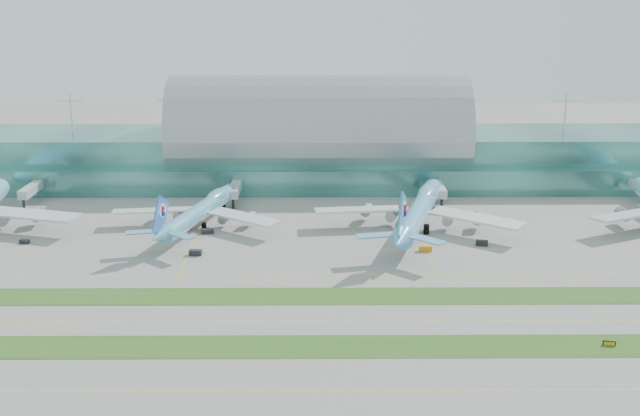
{
  "coord_description": "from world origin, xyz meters",
  "views": [
    {
      "loc": [
        -1.67,
        -192.26,
        78.46
      ],
      "look_at": [
        0.0,
        55.0,
        9.0
      ],
      "focal_mm": 45.0,
      "sensor_mm": 36.0,
      "label": 1
    }
  ],
  "objects_px": {
    "terminal": "(319,147)",
    "taxiway_sign_east": "(609,343)",
    "airliner_c": "(419,210)",
    "airliner_b": "(200,210)"
  },
  "relations": [
    {
      "from": "terminal",
      "to": "airliner_c",
      "type": "relative_size",
      "value": 4.39
    },
    {
      "from": "airliner_b",
      "to": "airliner_c",
      "type": "height_order",
      "value": "airliner_c"
    },
    {
      "from": "terminal",
      "to": "taxiway_sign_east",
      "type": "relative_size",
      "value": 119.1
    },
    {
      "from": "airliner_b",
      "to": "taxiway_sign_east",
      "type": "bearing_deg",
      "value": -26.74
    },
    {
      "from": "airliner_b",
      "to": "taxiway_sign_east",
      "type": "xyz_separation_m",
      "value": [
        104.13,
        -92.18,
        -5.14
      ]
    },
    {
      "from": "terminal",
      "to": "taxiway_sign_east",
      "type": "height_order",
      "value": "terminal"
    },
    {
      "from": "airliner_c",
      "to": "taxiway_sign_east",
      "type": "xyz_separation_m",
      "value": [
        31.59,
        -89.06,
        -6.11
      ]
    },
    {
      "from": "airliner_b",
      "to": "airliner_c",
      "type": "bearing_deg",
      "value": 12.32
    },
    {
      "from": "terminal",
      "to": "taxiway_sign_east",
      "type": "distance_m",
      "value": 170.03
    },
    {
      "from": "airliner_b",
      "to": "airliner_c",
      "type": "relative_size",
      "value": 0.86
    }
  ]
}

